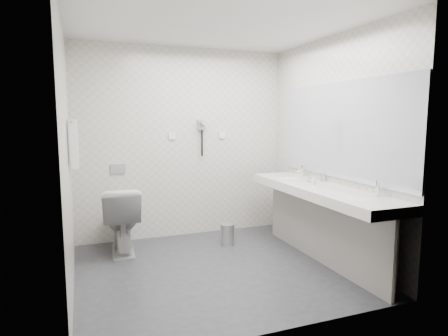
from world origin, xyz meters
name	(u,v)px	position (x,y,z in m)	size (l,w,h in m)	color
floor	(216,269)	(0.00, 0.00, 0.00)	(2.80, 2.80, 0.00)	#2B2B30
ceiling	(215,23)	(0.00, 0.00, 2.50)	(2.80, 2.80, 0.00)	silver
wall_back	(183,143)	(0.00, 1.30, 1.25)	(2.80, 2.80, 0.00)	beige
wall_front	(277,165)	(0.00, -1.30, 1.25)	(2.80, 2.80, 0.00)	beige
wall_left	(67,156)	(-1.40, 0.00, 1.25)	(2.60, 2.60, 0.00)	beige
wall_right	(331,147)	(1.40, 0.00, 1.25)	(2.60, 2.60, 0.00)	beige
vanity_counter	(319,191)	(1.12, -0.20, 0.80)	(0.55, 2.20, 0.10)	silver
vanity_panel	(320,228)	(1.15, -0.20, 0.38)	(0.03, 2.15, 0.75)	gray
vanity_post_near	(394,260)	(1.18, -1.24, 0.38)	(0.06, 0.06, 0.75)	silver
vanity_post_far	(277,208)	(1.18, 0.84, 0.38)	(0.06, 0.06, 0.75)	silver
mirror	(341,130)	(1.39, -0.20, 1.45)	(0.02, 2.20, 1.05)	#B2BCC6
basin_near	(360,199)	(1.12, -0.85, 0.83)	(0.40, 0.31, 0.05)	silver
basin_far	(289,179)	(1.12, 0.45, 0.83)	(0.40, 0.31, 0.05)	silver
faucet_near	(378,188)	(1.32, -0.85, 0.92)	(0.04, 0.04, 0.15)	silver
faucet_far	(303,171)	(1.32, 0.45, 0.92)	(0.04, 0.04, 0.15)	silver
soap_bottle_a	(313,181)	(1.10, -0.11, 0.90)	(0.04, 0.04, 0.09)	white
glass_left	(311,176)	(1.20, 0.10, 0.91)	(0.07, 0.07, 0.12)	silver
glass_right	(322,177)	(1.35, 0.07, 0.90)	(0.05, 0.05, 0.10)	silver
toilet	(122,219)	(-0.87, 0.90, 0.39)	(0.44, 0.78, 0.79)	silver
flush_plate	(118,169)	(-0.85, 1.29, 0.95)	(0.18, 0.02, 0.12)	#B2B5BA
pedal_bin	(227,235)	(0.40, 0.70, 0.13)	(0.18, 0.18, 0.25)	#B2B5BA
bin_lid	(227,224)	(0.40, 0.70, 0.26)	(0.18, 0.18, 0.01)	#B2B5BA
towel_rail	(72,121)	(-1.35, 0.55, 1.55)	(0.02, 0.02, 0.62)	silver
towel_near	(74,144)	(-1.34, 0.41, 1.33)	(0.07, 0.24, 0.48)	white
towel_far	(75,142)	(-1.34, 0.69, 1.33)	(0.07, 0.24, 0.48)	white
dryer_cradle	(202,124)	(0.25, 1.27, 1.50)	(0.10, 0.04, 0.14)	#9C9CA1
dryer_barrel	(203,122)	(0.25, 1.20, 1.53)	(0.08, 0.08, 0.14)	#9C9CA1
dryer_cord	(202,143)	(0.25, 1.26, 1.25)	(0.02, 0.02, 0.35)	black
switch_plate_a	(172,136)	(-0.15, 1.29, 1.35)	(0.09, 0.02, 0.09)	silver
switch_plate_b	(222,135)	(0.55, 1.29, 1.35)	(0.09, 0.02, 0.09)	silver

